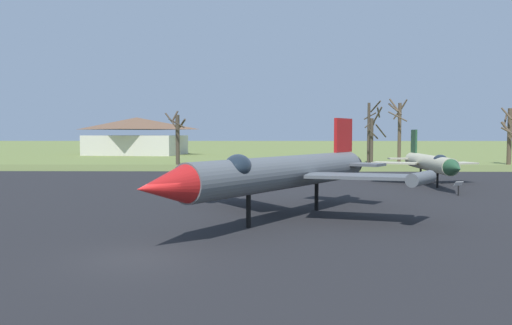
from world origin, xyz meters
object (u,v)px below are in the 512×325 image
jet_fighter_rear_center (280,172)px  visitor_building (137,136)px  jet_fighter_front_right (430,163)px  info_placard_front_right (458,187)px

jet_fighter_rear_center → visitor_building: 82.90m
jet_fighter_front_right → visitor_building: bearing=123.5°
jet_fighter_rear_center → visitor_building: (-27.81, 78.08, 1.47)m
jet_fighter_front_right → jet_fighter_rear_center: (-12.87, -16.54, 0.47)m
jet_fighter_front_right → visitor_building: 73.80m
jet_fighter_rear_center → info_placard_front_right: bearing=37.6°
jet_fighter_rear_center → jet_fighter_front_right: bearing=52.1°
jet_fighter_front_right → info_placard_front_right: 7.01m
info_placard_front_right → visitor_building: (-40.32, 68.43, 3.20)m
info_placard_front_right → jet_fighter_rear_center: 15.89m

